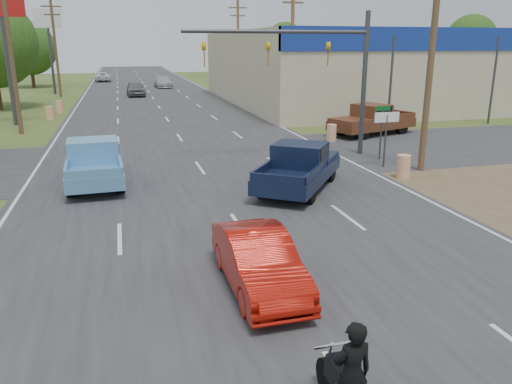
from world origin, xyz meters
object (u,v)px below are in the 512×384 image
object	(u,v)px
blue_pickup	(94,161)
distant_car_white	(103,77)
distant_car_silver	(163,82)
navy_pickup	(300,166)
distant_car_grey	(136,89)
brown_pickup	(371,120)
rider	(352,380)
red_convertible	(259,262)

from	to	relation	value
blue_pickup	distant_car_white	world-z (taller)	blue_pickup
blue_pickup	distant_car_silver	xyz separation A→B (m)	(6.75, 46.89, -0.19)
navy_pickup	distant_car_silver	bearing A→B (deg)	127.01
distant_car_grey	distant_car_silver	size ratio (longest dim) A/B	0.95
navy_pickup	distant_car_grey	distance (m)	39.56
distant_car_grey	distant_car_white	distance (m)	24.60
brown_pickup	distant_car_silver	world-z (taller)	brown_pickup
blue_pickup	distant_car_grey	xyz separation A→B (m)	(2.88, 36.35, -0.11)
distant_car_grey	distant_car_white	world-z (taller)	distant_car_grey
brown_pickup	distant_car_grey	bearing A→B (deg)	4.86
rider	distant_car_white	size ratio (longest dim) A/B	0.34
red_convertible	blue_pickup	xyz separation A→B (m)	(-4.00, 10.56, 0.24)
rider	distant_car_grey	distance (m)	51.53
blue_pickup	distant_car_silver	bearing A→B (deg)	79.21
brown_pickup	distant_car_silver	xyz separation A→B (m)	(-9.38, 39.51, -0.24)
red_convertible	rider	distance (m)	4.60
rider	red_convertible	bearing A→B (deg)	-90.13
red_convertible	rider	xyz separation A→B (m)	(0.12, -4.60, 0.16)
distant_car_grey	distant_car_white	size ratio (longest dim) A/B	0.96
red_convertible	distant_car_white	distance (m)	71.36
distant_car_white	distant_car_grey	bearing A→B (deg)	95.21
navy_pickup	distant_car_white	size ratio (longest dim) A/B	1.15
blue_pickup	red_convertible	bearing A→B (deg)	-71.87
rider	navy_pickup	world-z (taller)	navy_pickup
rider	brown_pickup	size ratio (longest dim) A/B	0.27
distant_car_white	blue_pickup	bearing A→B (deg)	86.75
navy_pickup	distant_car_white	xyz separation A→B (m)	(-8.98, 63.51, -0.23)
navy_pickup	distant_car_grey	xyz separation A→B (m)	(-4.87, 39.25, -0.11)
distant_car_grey	distant_car_silver	xyz separation A→B (m)	(3.87, 10.54, -0.08)
brown_pickup	distant_car_white	distance (m)	55.98
distant_car_silver	distant_car_white	bearing A→B (deg)	116.96
brown_pickup	distant_car_white	world-z (taller)	brown_pickup
red_convertible	rider	size ratio (longest dim) A/B	2.44
rider	distant_car_white	distance (m)	75.95
red_convertible	blue_pickup	bearing A→B (deg)	109.82
rider	navy_pickup	distance (m)	12.79
rider	blue_pickup	size ratio (longest dim) A/B	0.30
red_convertible	blue_pickup	distance (m)	11.29
navy_pickup	distant_car_white	bearing A→B (deg)	133.90
blue_pickup	distant_car_grey	world-z (taller)	blue_pickup
red_convertible	distant_car_silver	size ratio (longest dim) A/B	0.82
navy_pickup	distant_car_white	distance (m)	64.14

